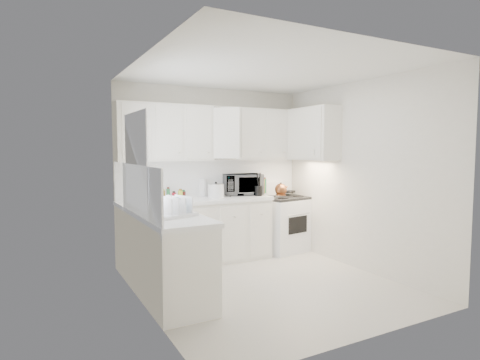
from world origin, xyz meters
TOP-DOWN VIEW (x-y plane):
  - floor at (0.00, 0.00)m, footprint 3.20×3.20m
  - ceiling at (0.00, 0.00)m, footprint 3.20×3.20m
  - wall_back at (0.00, 1.60)m, footprint 3.00×0.00m
  - wall_front at (0.00, -1.60)m, footprint 3.00×0.00m
  - wall_left at (-1.50, 0.00)m, footprint 0.00×3.20m
  - wall_right at (1.50, 0.00)m, footprint 0.00×3.20m
  - window_blinds at (-1.48, 0.35)m, footprint 0.06×0.96m
  - lower_cabinets_back at (-0.39, 1.30)m, footprint 2.22×0.60m
  - lower_cabinets_left at (-1.20, 0.20)m, footprint 0.60×1.60m
  - countertop_back at (-0.39, 1.29)m, footprint 2.24×0.64m
  - countertop_left at (-1.19, 0.20)m, footprint 0.64×1.62m
  - backsplash_back at (0.00, 1.59)m, footprint 2.98×0.02m
  - backsplash_left at (-1.49, 0.20)m, footprint 0.02×1.60m
  - upper_cabinets_back at (0.00, 1.44)m, footprint 3.00×0.33m
  - upper_cabinets_right at (1.33, 0.82)m, footprint 0.33×0.90m
  - sink at (-1.19, 0.55)m, footprint 0.42×0.38m
  - stove at (1.14, 1.29)m, footprint 0.83×0.72m
  - tea_kettle at (0.96, 1.13)m, footprint 0.28×0.26m
  - frying_pan at (1.32, 1.45)m, footprint 0.38×0.48m
  - microwave at (0.43, 1.43)m, footprint 0.65×0.45m
  - rice_cooker at (-0.09, 1.29)m, footprint 0.28×0.28m
  - paper_towel at (-0.21, 1.52)m, footprint 0.12×0.12m
  - utensil_crock at (0.58, 1.19)m, footprint 0.16×0.16m
  - dish_rack at (-1.19, 0.01)m, footprint 0.52×0.45m
  - spice_left_0 at (-0.85, 1.42)m, footprint 0.06×0.06m
  - spice_left_1 at (-0.78, 1.33)m, footprint 0.06×0.06m
  - spice_left_2 at (-0.70, 1.42)m, footprint 0.06×0.06m
  - spice_left_3 at (-0.62, 1.33)m, footprint 0.06×0.06m
  - spice_left_4 at (-0.55, 1.42)m, footprint 0.06×0.06m
  - sauce_right_0 at (0.58, 1.46)m, footprint 0.06×0.06m
  - sauce_right_1 at (0.64, 1.40)m, footprint 0.06×0.06m
  - sauce_right_2 at (0.69, 1.46)m, footprint 0.06×0.06m
  - sauce_right_3 at (0.74, 1.40)m, footprint 0.06×0.06m
  - sauce_right_4 at (0.80, 1.46)m, footprint 0.06×0.06m
  - sauce_right_5 at (0.85, 1.40)m, footprint 0.06×0.06m

SIDE VIEW (x-z plane):
  - floor at x=0.00m, z-range 0.00..0.00m
  - lower_cabinets_back at x=-0.39m, z-range 0.00..0.90m
  - lower_cabinets_left at x=-1.20m, z-range 0.00..0.90m
  - stove at x=1.14m, z-range 0.00..1.14m
  - countertop_back at x=-0.39m, z-range 0.90..0.95m
  - countertop_left at x=-1.19m, z-range 0.90..0.95m
  - frying_pan at x=1.32m, z-range 0.95..0.98m
  - spice_left_0 at x=-0.85m, z-range 0.95..1.08m
  - spice_left_1 at x=-0.78m, z-range 0.95..1.08m
  - spice_left_2 at x=-0.70m, z-range 0.95..1.08m
  - spice_left_3 at x=-0.62m, z-range 0.95..1.08m
  - spice_left_4 at x=-0.55m, z-range 0.95..1.08m
  - sauce_right_0 at x=0.58m, z-range 0.95..1.14m
  - sauce_right_1 at x=0.64m, z-range 0.95..1.14m
  - sauce_right_2 at x=0.69m, z-range 0.95..1.14m
  - sauce_right_3 at x=0.74m, z-range 0.95..1.14m
  - sauce_right_4 at x=0.80m, z-range 0.95..1.14m
  - sauce_right_5 at x=0.85m, z-range 0.95..1.14m
  - tea_kettle at x=0.96m, z-range 0.94..1.16m
  - rice_cooker at x=-0.09m, z-range 0.95..1.19m
  - sink at x=-1.19m, z-range 0.92..1.22m
  - dish_rack at x=-1.19m, z-range 0.95..1.19m
  - paper_towel at x=-0.21m, z-range 0.95..1.22m
  - utensil_crock at x=0.58m, z-range 0.95..1.32m
  - microwave at x=0.43m, z-range 0.95..1.35m
  - backsplash_back at x=0.00m, z-range 0.95..1.50m
  - backsplash_left at x=-1.49m, z-range 0.95..1.50m
  - wall_back at x=0.00m, z-range -0.20..2.80m
  - wall_front at x=0.00m, z-range -0.20..2.80m
  - wall_left at x=-1.50m, z-range -0.30..2.90m
  - wall_right at x=1.50m, z-range -0.30..2.90m
  - upper_cabinets_back at x=0.00m, z-range 1.10..1.90m
  - upper_cabinets_right at x=1.33m, z-range 1.10..1.90m
  - window_blinds at x=-1.48m, z-range 1.02..2.08m
  - ceiling at x=0.00m, z-range 2.60..2.60m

